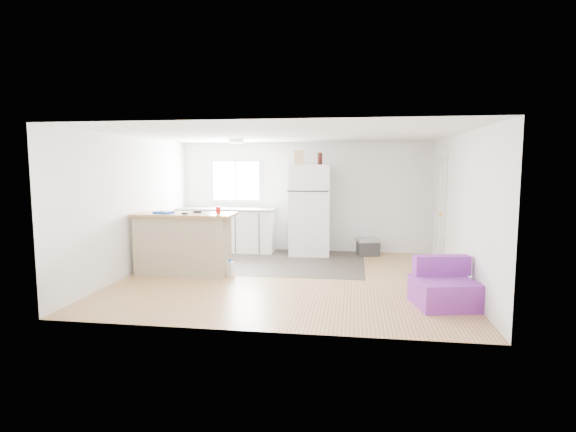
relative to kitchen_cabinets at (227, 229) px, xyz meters
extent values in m
cube|color=olive|center=(1.68, -2.17, -0.49)|extent=(5.50, 5.00, 0.01)
cube|color=white|center=(1.68, -2.17, 1.91)|extent=(5.50, 5.00, 0.01)
cube|color=white|center=(1.68, 0.33, 0.71)|extent=(5.50, 0.01, 2.40)
cube|color=white|center=(1.68, -4.67, 0.71)|extent=(5.50, 0.01, 2.40)
cube|color=white|center=(-1.07, -2.17, 0.71)|extent=(0.01, 5.00, 2.40)
cube|color=white|center=(4.43, -2.17, 0.71)|extent=(0.01, 5.00, 2.40)
cube|color=#332B26|center=(0.95, -0.92, -0.49)|extent=(4.05, 2.50, 0.00)
cube|color=white|center=(0.13, 0.32, 1.06)|extent=(1.18, 0.04, 0.98)
cube|color=white|center=(0.13, 0.30, 1.06)|extent=(1.05, 0.01, 0.85)
cube|color=white|center=(0.13, 0.30, 1.06)|extent=(0.03, 0.02, 0.85)
cube|color=white|center=(4.40, -0.62, 0.53)|extent=(0.05, 0.82, 2.03)
cube|color=white|center=(4.41, -0.62, 0.53)|extent=(0.03, 0.92, 2.10)
sphere|color=gold|center=(4.35, -0.94, 0.51)|extent=(0.07, 0.07, 0.07)
cylinder|color=white|center=(0.48, -0.97, 1.87)|extent=(0.30, 0.30, 0.07)
cube|color=white|center=(0.00, 0.00, -0.03)|extent=(2.09, 0.66, 0.92)
cube|color=slate|center=(0.00, 0.00, 0.45)|extent=(2.16, 0.71, 0.04)
cube|color=silver|center=(0.00, -0.03, 0.45)|extent=(0.58, 0.45, 0.06)
cube|color=tan|center=(-0.18, -2.15, 0.03)|extent=(1.60, 0.58, 1.03)
cube|color=tan|center=(-0.15, -2.15, 0.56)|extent=(1.75, 0.69, 0.05)
cube|color=white|center=(1.83, -0.08, 0.47)|extent=(0.89, 0.84, 1.91)
cube|color=black|center=(1.83, -0.48, 0.89)|extent=(0.84, 0.07, 0.02)
cube|color=silver|center=(1.49, -0.48, 1.13)|extent=(0.03, 0.02, 0.34)
cube|color=silver|center=(1.49, -0.48, 0.29)|extent=(0.03, 0.02, 0.67)
cube|color=#313134|center=(3.07, -0.06, -0.34)|extent=(0.50, 0.39, 0.30)
cube|color=gray|center=(3.07, -0.06, -0.16)|extent=(0.53, 0.42, 0.06)
cube|color=purple|center=(3.99, -3.39, -0.30)|extent=(0.92, 0.88, 0.37)
cube|color=purple|center=(3.99, -3.12, 0.02)|extent=(0.80, 0.34, 0.28)
cube|color=white|center=(0.67, -2.20, -0.36)|extent=(0.16, 0.14, 0.25)
cylinder|color=blue|center=(0.67, -2.20, -0.21)|extent=(0.06, 0.06, 0.05)
cylinder|color=green|center=(-0.44, -2.20, 0.10)|extent=(0.10, 0.30, 1.09)
sphere|color=beige|center=(-0.55, -2.31, -0.43)|extent=(0.13, 0.13, 0.13)
cylinder|color=red|center=(0.45, -2.12, 0.64)|extent=(0.10, 0.10, 0.12)
cube|color=blue|center=(-0.49, -2.22, 0.60)|extent=(0.35, 0.30, 0.04)
cube|color=black|center=(0.06, -2.06, 0.60)|extent=(0.15, 0.09, 0.03)
cube|color=black|center=(-0.08, -2.31, 0.60)|extent=(0.10, 0.05, 0.03)
cube|color=tan|center=(1.60, -0.13, 1.57)|extent=(0.21, 0.12, 0.30)
cylinder|color=#3C150B|center=(2.03, -0.15, 1.55)|extent=(0.09, 0.09, 0.25)
cylinder|color=#3C150B|center=(2.06, -0.06, 1.55)|extent=(0.08, 0.08, 0.25)
camera|label=1|loc=(2.75, -9.53, 1.41)|focal=28.00mm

